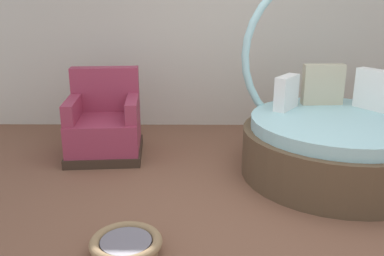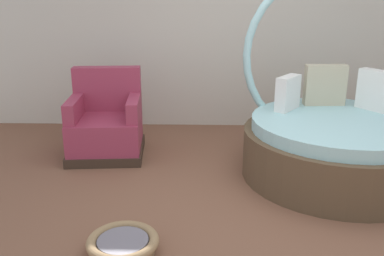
# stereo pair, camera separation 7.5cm
# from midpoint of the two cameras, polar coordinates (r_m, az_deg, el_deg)

# --- Properties ---
(ground_plane) EXTENTS (8.00, 8.00, 0.02)m
(ground_plane) POSITION_cam_midpoint_polar(r_m,az_deg,el_deg) (3.64, 9.40, -11.68)
(ground_plane) COLOR brown
(back_wall) EXTENTS (8.00, 0.12, 3.12)m
(back_wall) POSITION_cam_midpoint_polar(r_m,az_deg,el_deg) (5.69, 6.83, 15.71)
(back_wall) COLOR beige
(back_wall) RESTS_ON ground_plane
(round_daybed) EXTENTS (1.84, 1.84, 2.03)m
(round_daybed) POSITION_cam_midpoint_polar(r_m,az_deg,el_deg) (4.47, 19.18, -0.97)
(round_daybed) COLOR brown
(round_daybed) RESTS_ON ground_plane
(red_armchair) EXTENTS (0.86, 0.86, 0.94)m
(red_armchair) POSITION_cam_midpoint_polar(r_m,az_deg,el_deg) (4.86, -10.90, 0.36)
(red_armchair) COLOR #38281E
(red_armchair) RESTS_ON ground_plane
(pet_basket) EXTENTS (0.51, 0.51, 0.13)m
(pet_basket) POSITION_cam_midpoint_polar(r_m,az_deg,el_deg) (3.14, -8.48, -15.10)
(pet_basket) COLOR #8E704C
(pet_basket) RESTS_ON ground_plane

